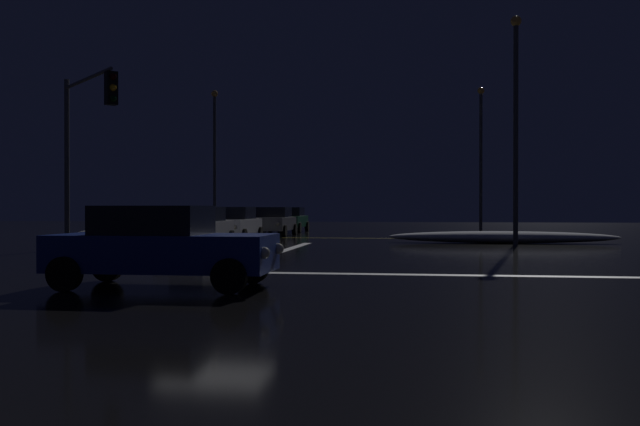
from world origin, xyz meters
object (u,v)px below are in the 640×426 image
streetlamp_right_far (481,149)px  streetlamp_left_far (215,150)px  traffic_signal_nw (84,127)px  sedan_silver (197,227)px  sedan_blue_crossing (161,246)px  streetlamp_right_near (516,114)px  sedan_green (289,219)px  sedan_gray (274,221)px  sedan_white (233,224)px

streetlamp_right_far → streetlamp_left_far: streetlamp_left_far is taller
traffic_signal_nw → streetlamp_right_far: (15.30, 22.55, 0.95)m
sedan_silver → streetlamp_left_far: 20.78m
sedan_blue_crossing → streetlamp_right_near: size_ratio=0.46×
streetlamp_right_far → sedan_green: bearing=-174.3°
streetlamp_right_far → sedan_silver: bearing=-122.0°
sedan_gray → streetlamp_right_near: size_ratio=0.46×
sedan_silver → streetlamp_right_near: 13.56m
sedan_silver → sedan_white: same height
sedan_white → sedan_gray: bearing=85.8°
sedan_silver → sedan_white: size_ratio=1.00×
sedan_white → streetlamp_right_far: streetlamp_right_far is taller
sedan_gray → sedan_white: bearing=-94.2°
sedan_blue_crossing → sedan_silver: bearing=105.0°
sedan_gray → traffic_signal_nw: bearing=-103.4°
streetlamp_right_far → streetlamp_right_near: 16.00m
sedan_white → traffic_signal_nw: size_ratio=0.70×
sedan_silver → streetlamp_left_far: streetlamp_left_far is taller
sedan_blue_crossing → sedan_white: bearing=100.8°
sedan_silver → streetlamp_right_near: bearing=16.5°
sedan_green → streetlamp_right_near: 19.63m
sedan_gray → traffic_signal_nw: 15.71m
sedan_gray → sedan_green: same height
streetlamp_left_far → streetlamp_right_far: bearing=0.0°
sedan_gray → sedan_blue_crossing: size_ratio=1.00×
sedan_gray → streetlamp_right_far: 14.72m
sedan_green → streetlamp_left_far: size_ratio=0.46×
sedan_silver → sedan_blue_crossing: (3.42, -12.78, 0.00)m
streetlamp_right_near → sedan_green: bearing=129.2°
traffic_signal_nw → streetlamp_right_near: size_ratio=0.67×
sedan_white → sedan_green: bearing=89.2°
sedan_blue_crossing → sedan_gray: bearing=96.8°
streetlamp_left_far → sedan_silver: bearing=-75.4°
streetlamp_left_far → streetlamp_right_near: bearing=-42.7°
sedan_white → sedan_blue_crossing: 18.37m
sedan_blue_crossing → streetlamp_right_near: 19.17m
traffic_signal_nw → streetlamp_right_near: bearing=23.2°
sedan_white → sedan_blue_crossing: bearing=-79.2°
sedan_gray → sedan_blue_crossing: (2.94, -24.75, 0.00)m
sedan_white → streetlamp_right_far: (12.25, 14.36, 4.47)m
sedan_silver → sedan_gray: 11.98m
streetlamp_right_near → streetlamp_right_far: bearing=90.0°
sedan_white → traffic_signal_nw: 9.42m
sedan_green → streetlamp_right_near: streetlamp_right_near is taller
sedan_silver → sedan_gray: size_ratio=1.00×
streetlamp_right_near → streetlamp_left_far: streetlamp_left_far is taller
sedan_white → streetlamp_right_far: bearing=49.5°
sedan_gray → streetlamp_right_far: (11.76, 7.65, 4.47)m
sedan_silver → streetlamp_right_far: 23.55m
streetlamp_right_near → traffic_signal_nw: bearing=-156.8°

